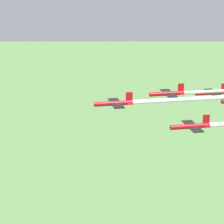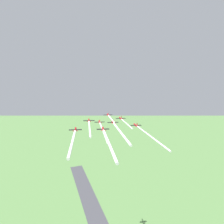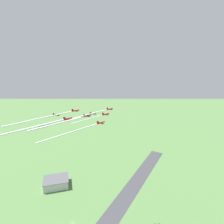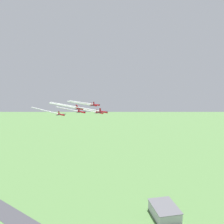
# 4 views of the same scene
# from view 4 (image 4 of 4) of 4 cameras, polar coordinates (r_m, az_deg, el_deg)

# --- Properties ---
(hangar) EXTENTS (37.01, 28.12, 12.97)m
(hangar) POSITION_cam_4_polar(r_m,az_deg,el_deg) (284.79, 13.52, -23.82)
(hangar) COLOR #B7B7BC
(hangar) RESTS_ON ground_plane
(jet_0) EXTENTS (8.04, 7.88, 2.84)m
(jet_0) POSITION_cam_4_polar(r_m,az_deg,el_deg) (156.00, -2.37, 0.05)
(jet_0) COLOR #B20C14
(jet_1) EXTENTS (8.04, 7.88, 2.84)m
(jet_1) POSITION_cam_4_polar(r_m,az_deg,el_deg) (172.95, -3.36, -0.17)
(jet_1) COLOR #B20C14
(jet_2) EXTENTS (8.04, 7.88, 2.84)m
(jet_2) POSITION_cam_4_polar(r_m,az_deg,el_deg) (162.31, -8.01, 0.03)
(jet_2) COLOR #B20C14
(jet_3) EXTENTS (8.04, 7.88, 2.84)m
(jet_3) POSITION_cam_4_polar(r_m,az_deg,el_deg) (188.83, -4.19, 1.90)
(jet_3) COLOR #B20C14
(jet_4) EXTENTS (8.04, 7.88, 2.84)m
(jet_4) POSITION_cam_4_polar(r_m,az_deg,el_deg) (178.96, -8.45, 0.84)
(jet_4) COLOR #B20C14
(jet_5) EXTENTS (8.04, 7.88, 2.84)m
(jet_5) POSITION_cam_4_polar(r_m,az_deg,el_deg) (170.40, -13.16, -0.65)
(jet_5) COLOR #B20C14
(jet_6) EXTENTS (8.04, 7.88, 2.84)m
(jet_6) POSITION_cam_4_polar(r_m,az_deg,el_deg) (205.75, -4.87, 1.72)
(jet_6) COLOR #B20C14
(jet_7) EXTENTS (8.04, 7.88, 2.84)m
(jet_7) POSITION_cam_4_polar(r_m,az_deg,el_deg) (195.78, -8.81, 1.20)
(jet_7) COLOR #B20C14
(smoke_trail_0) EXTENTS (27.50, 17.79, 0.98)m
(smoke_trail_0) POSITION_cam_4_polar(r_m,az_deg,el_deg) (171.36, -6.70, 0.81)
(smoke_trail_0) COLOR white
(smoke_trail_1) EXTENTS (43.86, 28.07, 0.97)m
(smoke_trail_1) POSITION_cam_4_polar(r_m,az_deg,el_deg) (196.30, -8.87, 0.86)
(smoke_trail_1) COLOR white
(smoke_trail_2) EXTENTS (28.17, 18.07, 0.71)m
(smoke_trail_2) POSITION_cam_4_polar(r_m,az_deg,el_deg) (179.15, -11.75, 0.78)
(smoke_trail_2) COLOR white
(smoke_trail_3) EXTENTS (33.19, 21.34, 0.93)m
(smoke_trail_3) POSITION_cam_4_polar(r_m,az_deg,el_deg) (207.29, -8.23, 2.48)
(smoke_trail_3) COLOR white
(smoke_trail_4) EXTENTS (40.95, 26.32, 1.15)m
(smoke_trail_4) POSITION_cam_4_polar(r_m,az_deg,el_deg) (202.20, -12.93, 1.65)
(smoke_trail_4) COLOR white
(smoke_trail_5) EXTENTS (42.84, 27.36, 0.85)m
(smoke_trail_5) POSITION_cam_4_polar(r_m,az_deg,el_deg) (195.75, -17.40, 0.42)
(smoke_trail_5) COLOR white
(smoke_trail_6) EXTENTS (35.70, 23.03, 1.16)m
(smoke_trail_6) POSITION_cam_4_polar(r_m,az_deg,el_deg) (225.47, -8.75, 2.30)
(smoke_trail_6) COLOR white
(smoke_trail_7) EXTENTS (40.72, 26.19, 1.17)m
(smoke_trail_7) POSITION_cam_4_polar(r_m,az_deg,el_deg) (218.95, -12.88, 1.91)
(smoke_trail_7) COLOR white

